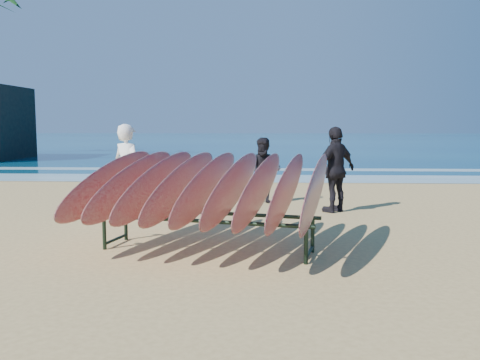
% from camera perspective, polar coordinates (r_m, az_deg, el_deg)
% --- Properties ---
extents(ground, '(120.00, 120.00, 0.00)m').
position_cam_1_polar(ground, '(7.41, -0.30, -8.00)').
color(ground, tan).
rests_on(ground, ground).
extents(ocean, '(160.00, 160.00, 0.00)m').
position_cam_1_polar(ocean, '(62.20, 2.41, 4.55)').
color(ocean, navy).
rests_on(ocean, ground).
extents(foam_near, '(160.00, 160.00, 0.00)m').
position_cam_1_polar(foam_near, '(17.27, 1.47, 0.20)').
color(foam_near, white).
rests_on(foam_near, ground).
extents(foam_far, '(160.00, 160.00, 0.00)m').
position_cam_1_polar(foam_far, '(20.75, 1.69, 1.21)').
color(foam_far, white).
rests_on(foam_far, ground).
extents(surfboard_rack, '(3.75, 3.56, 1.55)m').
position_cam_1_polar(surfboard_rack, '(7.28, -3.74, -0.75)').
color(surfboard_rack, black).
rests_on(surfboard_rack, ground).
extents(person_white, '(0.80, 0.74, 1.83)m').
position_cam_1_polar(person_white, '(10.02, -12.47, 0.91)').
color(person_white, white).
rests_on(person_white, ground).
extents(person_dark_a, '(0.77, 0.62, 1.53)m').
position_cam_1_polar(person_dark_a, '(11.68, 2.79, 1.03)').
color(person_dark_a, black).
rests_on(person_dark_a, ground).
extents(person_dark_b, '(1.08, 1.01, 1.78)m').
position_cam_1_polar(person_dark_b, '(10.74, 10.71, 1.16)').
color(person_dark_b, black).
rests_on(person_dark_b, ground).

